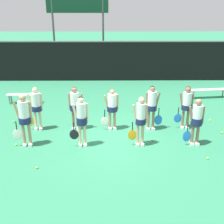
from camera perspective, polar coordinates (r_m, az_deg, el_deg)
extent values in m
plane|color=#2D7F56|center=(9.63, -0.02, -5.29)|extent=(140.00, 140.00, 0.00)
cube|color=black|center=(17.78, -0.35, 10.88)|extent=(60.00, 0.06, 2.55)
cube|color=slate|center=(17.61, -0.35, 15.10)|extent=(60.00, 0.08, 0.08)
cylinder|color=#515156|center=(19.74, -12.54, 16.07)|extent=(0.14, 0.14, 5.78)
cylinder|color=#515156|center=(19.36, -1.94, 16.44)|extent=(0.14, 0.14, 5.78)
cube|color=#0F3823|center=(19.45, -7.60, 22.71)|extent=(4.26, 0.12, 1.44)
cube|color=silver|center=(13.82, -18.80, 3.62)|extent=(1.61, 0.37, 0.04)
cylinder|color=slate|center=(13.81, -15.92, 2.87)|extent=(0.06, 0.06, 0.44)
cylinder|color=slate|center=(13.58, -16.19, 2.55)|extent=(0.06, 0.06, 0.44)
cylinder|color=slate|center=(14.22, -21.07, 2.78)|extent=(0.06, 0.06, 0.44)
cylinder|color=slate|center=(14.00, -21.41, 2.47)|extent=(0.06, 0.06, 0.44)
cube|color=silver|center=(14.93, 20.35, 4.58)|extent=(2.21, 0.61, 0.04)
cylinder|color=slate|center=(15.52, 22.97, 3.89)|extent=(0.06, 0.06, 0.43)
cylinder|color=slate|center=(14.71, 16.92, 3.80)|extent=(0.06, 0.06, 0.43)
cylinder|color=slate|center=(14.49, 17.32, 3.51)|extent=(0.06, 0.06, 0.43)
cylinder|color=tan|center=(9.23, -17.49, -4.56)|extent=(0.10, 0.10, 0.86)
cylinder|color=tan|center=(9.26, -18.65, -4.59)|extent=(0.10, 0.10, 0.86)
cube|color=white|center=(9.36, -17.28, -6.77)|extent=(0.14, 0.25, 0.09)
cube|color=white|center=(9.40, -18.43, -6.79)|extent=(0.14, 0.25, 0.09)
cylinder|color=#192347|center=(9.06, -18.41, -1.69)|extent=(0.40, 0.40, 0.21)
cylinder|color=white|center=(8.96, -18.61, 0.03)|extent=(0.35, 0.35, 0.72)
sphere|color=tan|center=(8.82, -18.94, 2.85)|extent=(0.20, 0.20, 0.20)
sphere|color=#D8B772|center=(8.83, -18.94, 3.05)|extent=(0.19, 0.19, 0.19)
cylinder|color=tan|center=(9.01, -19.93, -0.11)|extent=(0.22, 0.10, 0.69)
cylinder|color=tan|center=(8.92, -17.33, 0.01)|extent=(0.08, 0.08, 0.69)
cylinder|color=black|center=(9.16, -20.12, -2.75)|extent=(0.03, 0.03, 0.28)
ellipsoid|color=silver|center=(9.29, -19.88, -4.63)|extent=(0.30, 0.03, 0.38)
cylinder|color=beige|center=(8.84, -5.94, -4.88)|extent=(0.10, 0.10, 0.83)
cylinder|color=beige|center=(8.84, -7.03, -4.94)|extent=(0.10, 0.10, 0.83)
cube|color=white|center=(8.98, -5.84, -7.09)|extent=(0.14, 0.25, 0.09)
cube|color=white|center=(8.97, -6.92, -7.15)|extent=(0.14, 0.25, 0.09)
cylinder|color=#192347|center=(8.64, -6.61, -1.90)|extent=(0.35, 0.35, 0.25)
cylinder|color=white|center=(8.54, -6.68, -0.26)|extent=(0.31, 0.31, 0.70)
sphere|color=beige|center=(8.40, -6.81, 2.61)|extent=(0.19, 0.19, 0.19)
sphere|color=black|center=(8.41, -6.82, 2.81)|extent=(0.18, 0.18, 0.18)
cylinder|color=beige|center=(8.54, -7.97, -0.41)|extent=(0.22, 0.11, 0.67)
cylinder|color=beige|center=(8.56, -5.46, -0.27)|extent=(0.08, 0.08, 0.67)
cylinder|color=black|center=(8.68, -8.36, -3.05)|extent=(0.03, 0.03, 0.26)
ellipsoid|color=black|center=(8.80, -8.26, -4.87)|extent=(0.30, 0.03, 0.35)
cylinder|color=tan|center=(8.89, 6.66, -4.81)|extent=(0.10, 0.10, 0.81)
cylinder|color=tan|center=(8.87, 5.61, -4.84)|extent=(0.10, 0.10, 0.81)
cube|color=white|center=(9.03, 6.60, -6.96)|extent=(0.12, 0.24, 0.09)
cube|color=white|center=(9.00, 5.56, -7.00)|extent=(0.12, 0.24, 0.09)
cylinder|color=#192347|center=(8.69, 6.25, -1.99)|extent=(0.34, 0.34, 0.20)
cylinder|color=white|center=(8.60, 6.32, -0.31)|extent=(0.30, 0.30, 0.68)
sphere|color=tan|center=(8.45, 6.43, 2.49)|extent=(0.20, 0.20, 0.20)
sphere|color=#D8B772|center=(8.46, 6.42, 2.69)|extent=(0.18, 0.18, 0.18)
cylinder|color=tan|center=(8.57, 5.06, -0.41)|extent=(0.21, 0.08, 0.65)
cylinder|color=tan|center=(8.63, 7.49, -0.37)|extent=(0.08, 0.08, 0.65)
cylinder|color=black|center=(8.70, 4.47, -3.02)|extent=(0.03, 0.03, 0.27)
ellipsoid|color=orange|center=(8.83, 4.42, -4.97)|extent=(0.29, 0.03, 0.38)
cylinder|color=#8C664C|center=(9.34, 18.13, -4.62)|extent=(0.10, 0.10, 0.77)
cylinder|color=#8C664C|center=(9.27, 17.09, -4.67)|extent=(0.10, 0.10, 0.77)
cube|color=white|center=(9.45, 17.96, -6.57)|extent=(0.12, 0.24, 0.09)
cube|color=white|center=(9.39, 16.94, -6.63)|extent=(0.12, 0.24, 0.09)
cylinder|color=#192347|center=(9.13, 17.92, -1.95)|extent=(0.37, 0.37, 0.24)
cylinder|color=white|center=(9.04, 18.08, -0.56)|extent=(0.33, 0.33, 0.65)
sphere|color=#8C664C|center=(8.91, 18.36, 1.96)|extent=(0.19, 0.19, 0.19)
sphere|color=#D8B772|center=(8.92, 18.34, 2.15)|extent=(0.18, 0.18, 0.18)
cylinder|color=#8C664C|center=(8.98, 16.86, -0.66)|extent=(0.20, 0.08, 0.62)
cylinder|color=#8C664C|center=(9.12, 19.20, -0.61)|extent=(0.08, 0.08, 0.61)
cylinder|color=black|center=(9.08, 16.16, -3.10)|extent=(0.03, 0.03, 0.29)
ellipsoid|color=blue|center=(9.22, 15.96, -5.07)|extent=(0.27, 0.03, 0.40)
cylinder|color=beige|center=(10.41, -15.33, -1.65)|extent=(0.10, 0.10, 0.80)
cylinder|color=beige|center=(10.46, -16.29, -1.65)|extent=(0.10, 0.10, 0.80)
cube|color=white|center=(10.52, -15.19, -3.50)|extent=(0.11, 0.24, 0.09)
cube|color=white|center=(10.56, -16.15, -3.50)|extent=(0.11, 0.24, 0.09)
cylinder|color=#192347|center=(10.27, -16.06, 0.78)|extent=(0.38, 0.38, 0.20)
cylinder|color=white|center=(10.19, -16.20, 2.20)|extent=(0.33, 0.33, 0.67)
sphere|color=beige|center=(10.07, -16.44, 4.55)|extent=(0.19, 0.19, 0.19)
sphere|color=#D8B772|center=(10.09, -16.42, 4.71)|extent=(0.18, 0.18, 0.18)
cylinder|color=beige|center=(10.25, -17.30, 2.11)|extent=(0.21, 0.08, 0.64)
cylinder|color=beige|center=(10.15, -15.13, 2.15)|extent=(0.08, 0.08, 0.64)
cylinder|color=black|center=(10.38, -17.52, -0.12)|extent=(0.03, 0.03, 0.29)
ellipsoid|color=orange|center=(10.50, -17.33, -1.87)|extent=(0.28, 0.03, 0.40)
cylinder|color=#8C664C|center=(10.16, -7.41, -1.60)|extent=(0.10, 0.10, 0.81)
cylinder|color=#8C664C|center=(10.19, -8.43, -1.59)|extent=(0.10, 0.10, 0.81)
cube|color=white|center=(10.27, -7.34, -3.52)|extent=(0.12, 0.24, 0.09)
cube|color=white|center=(10.30, -8.35, -3.50)|extent=(0.12, 0.24, 0.09)
cylinder|color=#192347|center=(10.00, -8.05, 0.98)|extent=(0.38, 0.38, 0.23)
cylinder|color=white|center=(9.92, -8.12, 2.37)|extent=(0.33, 0.33, 0.67)
sphere|color=#8C664C|center=(9.80, -8.24, 4.80)|extent=(0.21, 0.21, 0.21)
sphere|color=#4C331E|center=(9.81, -8.23, 4.98)|extent=(0.19, 0.19, 0.19)
cylinder|color=#8C664C|center=(9.90, -6.93, 2.29)|extent=(0.21, 0.08, 0.63)
cylinder|color=#8C664C|center=(9.96, -9.23, 2.29)|extent=(0.08, 0.08, 0.63)
cylinder|color=black|center=(10.00, -6.40, 0.03)|extent=(0.03, 0.03, 0.28)
ellipsoid|color=red|center=(10.12, -6.33, -1.72)|extent=(0.29, 0.03, 0.38)
cylinder|color=tan|center=(10.09, 0.57, -1.68)|extent=(0.10, 0.10, 0.77)
cylinder|color=tan|center=(10.06, -0.49, -1.74)|extent=(0.10, 0.10, 0.77)
cube|color=white|center=(10.20, 0.59, -3.52)|extent=(0.14, 0.25, 0.09)
cube|color=white|center=(10.17, -0.46, -3.58)|extent=(0.14, 0.25, 0.09)
cylinder|color=#192347|center=(9.92, 0.04, 0.74)|extent=(0.39, 0.39, 0.20)
cylinder|color=white|center=(9.84, 0.04, 2.13)|extent=(0.34, 0.34, 0.65)
sphere|color=tan|center=(9.71, 0.04, 4.48)|extent=(0.19, 0.19, 0.19)
sphere|color=#4C331E|center=(9.73, 0.02, 4.65)|extent=(0.18, 0.18, 0.18)
cylinder|color=tan|center=(9.81, -1.18, 2.00)|extent=(0.21, 0.10, 0.62)
cylinder|color=tan|center=(9.87, 1.20, 2.11)|extent=(0.08, 0.08, 0.61)
cylinder|color=black|center=(9.92, -1.61, -0.28)|extent=(0.03, 0.03, 0.29)
ellipsoid|color=silver|center=(10.04, -1.59, -2.12)|extent=(0.31, 0.03, 0.40)
cylinder|color=#8C664C|center=(10.17, 8.96, -1.60)|extent=(0.10, 0.10, 0.83)
cylinder|color=#8C664C|center=(10.12, 7.93, -1.64)|extent=(0.10, 0.10, 0.83)
cube|color=white|center=(10.28, 8.89, -3.57)|extent=(0.13, 0.25, 0.09)
cube|color=white|center=(10.24, 7.87, -3.62)|extent=(0.13, 0.25, 0.09)
cylinder|color=#192347|center=(9.98, 8.59, 0.95)|extent=(0.39, 0.39, 0.20)
cylinder|color=white|center=(9.89, 8.67, 2.49)|extent=(0.34, 0.34, 0.70)
sphere|color=#8C664C|center=(9.77, 8.81, 4.99)|extent=(0.19, 0.19, 0.19)
sphere|color=black|center=(9.78, 8.79, 5.16)|extent=(0.18, 0.18, 0.18)
cylinder|color=#8C664C|center=(9.95, 9.85, 2.44)|extent=(0.22, 0.09, 0.67)
cylinder|color=#8C664C|center=(9.85, 7.53, 2.39)|extent=(0.08, 0.08, 0.67)
cylinder|color=black|center=(10.09, 10.17, 0.08)|extent=(0.03, 0.03, 0.29)
ellipsoid|color=blue|center=(10.21, 10.05, -1.73)|extent=(0.30, 0.03, 0.40)
cylinder|color=#8C664C|center=(10.57, 16.15, -1.38)|extent=(0.10, 0.10, 0.81)
cylinder|color=#8C664C|center=(10.54, 15.16, -1.34)|extent=(0.10, 0.10, 0.81)
cube|color=white|center=(10.67, 15.98, -3.23)|extent=(0.14, 0.25, 0.09)
cube|color=white|center=(10.65, 15.01, -3.19)|extent=(0.14, 0.25, 0.09)
cylinder|color=#192347|center=(10.40, 15.90, 1.04)|extent=(0.38, 0.38, 0.19)
cylinder|color=white|center=(10.32, 16.03, 2.39)|extent=(0.33, 0.33, 0.65)
sphere|color=#8C664C|center=(10.20, 16.26, 4.72)|extent=(0.22, 0.22, 0.22)
sphere|color=#4C331E|center=(10.21, 16.26, 4.91)|extent=(0.21, 0.21, 0.21)
cylinder|color=#8C664C|center=(10.29, 14.89, 2.38)|extent=(0.21, 0.10, 0.62)
cylinder|color=#8C664C|center=(10.36, 17.10, 2.26)|extent=(0.08, 0.08, 0.61)
cylinder|color=black|center=(10.39, 14.27, 0.30)|extent=(0.03, 0.03, 0.26)
ellipsoid|color=blue|center=(10.49, 14.13, -1.32)|extent=(0.31, 0.03, 0.37)
sphere|color=#CCE033|center=(10.68, 22.80, -4.12)|extent=(0.07, 0.07, 0.07)
sphere|color=#CCE033|center=(11.38, 16.34, -1.84)|extent=(0.07, 0.07, 0.07)
sphere|color=#CCE033|center=(9.35, 8.71, -6.13)|extent=(0.07, 0.07, 0.07)
sphere|color=#CCE033|center=(8.68, 20.11, -9.43)|extent=(0.07, 0.07, 0.07)
sphere|color=#CCE033|center=(11.72, 20.56, -1.68)|extent=(0.07, 0.07, 0.07)
sphere|color=#CCE033|center=(8.01, -16.06, -11.55)|extent=(0.07, 0.07, 0.07)
sphere|color=#CCE033|center=(9.53, -20.13, -6.67)|extent=(0.07, 0.07, 0.07)
sphere|color=#CCE033|center=(11.59, -20.68, -1.96)|extent=(0.07, 0.07, 0.07)
sphere|color=#CCE033|center=(9.91, 5.54, -4.40)|extent=(0.07, 0.07, 0.07)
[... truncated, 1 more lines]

